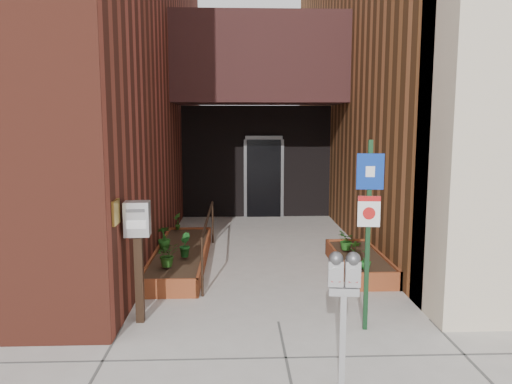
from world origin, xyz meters
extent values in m
plane|color=#9E9991|center=(0.00, 0.00, 0.00)|extent=(80.00, 80.00, 0.00)
cube|color=maroon|center=(-6.00, 6.70, 5.00)|extent=(8.00, 14.60, 10.00)
cube|color=brown|center=(6.00, 7.15, 5.00)|extent=(8.00, 13.70, 10.00)
cube|color=beige|center=(2.55, 0.20, 2.20)|extent=(1.10, 1.20, 4.40)
cube|color=black|center=(0.00, 6.00, 4.00)|extent=(4.20, 2.00, 2.00)
cube|color=black|center=(0.00, 7.40, 1.50)|extent=(4.00, 0.30, 3.00)
cube|color=black|center=(0.20, 7.22, 1.05)|extent=(0.90, 0.06, 2.10)
cube|color=#B79338|center=(-1.99, -0.20, 1.50)|extent=(0.04, 0.30, 0.30)
cube|color=brown|center=(-1.55, 0.92, 0.15)|extent=(0.90, 0.04, 0.30)
cube|color=brown|center=(-1.55, 4.48, 0.15)|extent=(0.90, 0.04, 0.30)
cube|color=brown|center=(-1.98, 2.70, 0.15)|extent=(0.04, 3.60, 0.30)
cube|color=brown|center=(-1.12, 2.70, 0.15)|extent=(0.04, 3.60, 0.30)
cube|color=black|center=(-1.55, 2.70, 0.13)|extent=(0.82, 3.52, 0.26)
cube|color=brown|center=(1.60, 1.12, 0.15)|extent=(0.80, 0.04, 0.30)
cube|color=brown|center=(1.60, 3.28, 0.15)|extent=(0.80, 0.04, 0.30)
cube|color=brown|center=(1.22, 2.20, 0.15)|extent=(0.04, 2.20, 0.30)
cube|color=brown|center=(1.98, 2.20, 0.15)|extent=(0.04, 2.20, 0.30)
cube|color=black|center=(1.60, 2.20, 0.13)|extent=(0.72, 2.12, 0.26)
cylinder|color=black|center=(-1.05, 1.00, 0.45)|extent=(0.04, 0.04, 0.90)
cylinder|color=black|center=(-1.05, 4.30, 0.45)|extent=(0.04, 0.04, 0.90)
cylinder|color=black|center=(-1.05, 2.65, 0.88)|extent=(0.04, 3.30, 0.04)
cube|color=#B3B3B5|center=(0.48, -1.63, 0.47)|extent=(0.06, 0.06, 0.95)
cube|color=#B3B3B5|center=(0.48, -1.63, 0.99)|extent=(0.29, 0.14, 0.08)
cube|color=#B3B3B5|center=(0.40, -1.63, 1.16)|extent=(0.15, 0.11, 0.25)
sphere|color=#59595B|center=(0.40, -1.63, 1.30)|extent=(0.14, 0.14, 0.14)
cube|color=white|center=(0.40, -1.67, 1.18)|extent=(0.09, 0.01, 0.05)
cube|color=#B21414|center=(0.40, -1.67, 1.10)|extent=(0.09, 0.01, 0.03)
cube|color=#B3B3B5|center=(0.56, -1.64, 1.16)|extent=(0.15, 0.11, 0.25)
sphere|color=#59595B|center=(0.56, -1.64, 1.30)|extent=(0.14, 0.14, 0.14)
cube|color=white|center=(0.56, -1.69, 1.18)|extent=(0.09, 0.01, 0.05)
cube|color=#B21414|center=(0.56, -1.69, 1.10)|extent=(0.09, 0.01, 0.03)
cube|color=#12331A|center=(1.07, -0.26, 1.18)|extent=(0.06, 0.06, 2.37)
cube|color=navy|center=(1.06, -0.29, 1.99)|extent=(0.32, 0.06, 0.43)
cube|color=white|center=(1.06, -0.30, 1.99)|extent=(0.11, 0.03, 0.13)
cube|color=white|center=(1.06, -0.29, 1.51)|extent=(0.27, 0.05, 0.38)
cube|color=#B21414|center=(1.06, -0.30, 1.66)|extent=(0.27, 0.04, 0.06)
cylinder|color=#B21414|center=(1.06, -0.31, 1.48)|extent=(0.15, 0.03, 0.15)
cube|color=black|center=(-1.79, 0.08, 0.58)|extent=(0.11, 0.11, 1.15)
cube|color=silver|center=(-1.79, 0.08, 1.36)|extent=(0.32, 0.24, 0.44)
cube|color=#59595B|center=(-1.79, -0.04, 1.49)|extent=(0.23, 0.02, 0.04)
cube|color=white|center=(-1.79, -0.04, 1.31)|extent=(0.25, 0.02, 0.10)
imported|color=#214E16|center=(-1.63, 1.57, 0.49)|extent=(0.46, 0.46, 0.38)
imported|color=#16501A|center=(-1.43, 2.13, 0.51)|extent=(0.27, 0.27, 0.41)
imported|color=#205919|center=(-1.85, 2.70, 0.50)|extent=(0.29, 0.29, 0.40)
imported|color=#27601B|center=(-1.80, 4.30, 0.48)|extent=(0.26, 0.26, 0.36)
imported|color=#1A5D1D|center=(1.47, 1.30, 0.45)|extent=(0.17, 0.17, 0.30)
imported|color=#275A19|center=(1.41, 1.76, 0.48)|extent=(0.21, 0.21, 0.35)
imported|color=#215B1A|center=(1.42, 2.46, 0.48)|extent=(0.34, 0.34, 0.35)
camera|label=1|loc=(-0.53, -6.16, 2.58)|focal=35.00mm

